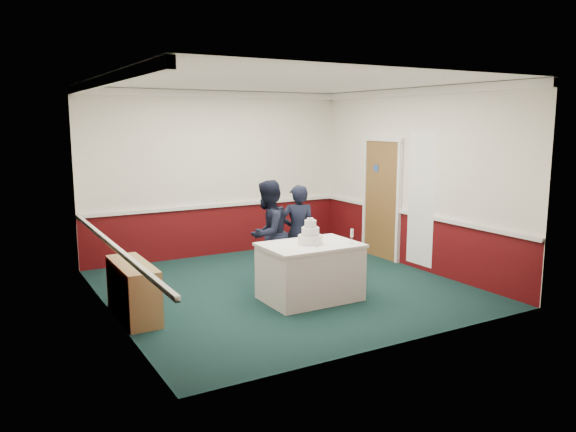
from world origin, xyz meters
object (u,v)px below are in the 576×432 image
wedding_cake (310,236)px  champagne_flute (352,234)px  cake_table (310,271)px  cake_knife (316,247)px  person_woman (298,233)px  sideboard (134,290)px  person_man (268,234)px

wedding_cake → champagne_flute: size_ratio=1.78×
cake_table → cake_knife: size_ratio=6.00×
cake_table → person_woman: person_woman is taller
sideboard → champagne_flute: (2.82, -0.77, 0.58)m
cake_knife → champagne_flute: 0.55m
champagne_flute → person_man: bearing=121.7°
champagne_flute → person_woman: size_ratio=0.14×
wedding_cake → cake_table: bearing=-90.0°
cake_table → cake_knife: bearing=-98.5°
cake_table → champagne_flute: bearing=-29.2°
cake_table → cake_knife: (-0.03, -0.20, 0.39)m
wedding_cake → sideboard: bearing=168.0°
wedding_cake → champagne_flute: (0.50, -0.28, 0.03)m
cake_knife → person_man: (-0.18, 1.06, 0.01)m
wedding_cake → person_woman: bearing=69.4°
wedding_cake → person_woman: (0.34, 0.91, -0.15)m
cake_table → sideboard: bearing=168.0°
sideboard → champagne_flute: champagne_flute is taller
cake_table → wedding_cake: 0.50m
cake_table → person_woman: bearing=69.4°
champagne_flute → person_woman: person_woman is taller
cake_table → person_man: size_ratio=0.83×
cake_knife → person_woman: person_woman is taller
sideboard → cake_table: size_ratio=0.91×
cake_table → person_woman: size_ratio=0.88×
cake_table → person_woman: 1.03m
wedding_cake → person_man: person_man is taller
person_woman → cake_knife: bearing=92.9°
person_man → person_woman: person_man is taller
champagne_flute → person_man: (-0.71, 1.14, -0.13)m
champagne_flute → person_man: person_man is taller
wedding_cake → person_woman: 0.98m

